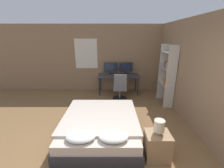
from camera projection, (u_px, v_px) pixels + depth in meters
wall_back at (113, 59)px, 6.19m from camera, size 12.00×0.08×2.70m
wall_side_right at (200, 76)px, 3.43m from camera, size 0.06×12.00×2.70m
bed at (101, 125)px, 3.50m from camera, size 1.72×1.98×0.54m
nightstand at (157, 146)px, 2.82m from camera, size 0.45×0.40×0.52m
bedside_lamp at (160, 126)px, 2.69m from camera, size 0.19×0.19×0.28m
desk at (119, 77)px, 6.01m from camera, size 1.61×0.68×0.75m
monitor_left at (111, 68)px, 6.13m from camera, size 0.55×0.16×0.46m
monitor_right at (126, 68)px, 6.13m from camera, size 0.55×0.16×0.46m
keyboard at (119, 77)px, 5.75m from camera, size 0.37×0.13×0.02m
computer_mouse at (126, 76)px, 5.75m from camera, size 0.07×0.05×0.04m
office_chair at (120, 89)px, 5.41m from camera, size 0.52×0.52×0.99m
bookshelf at (168, 73)px, 4.85m from camera, size 0.31×0.78×1.99m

